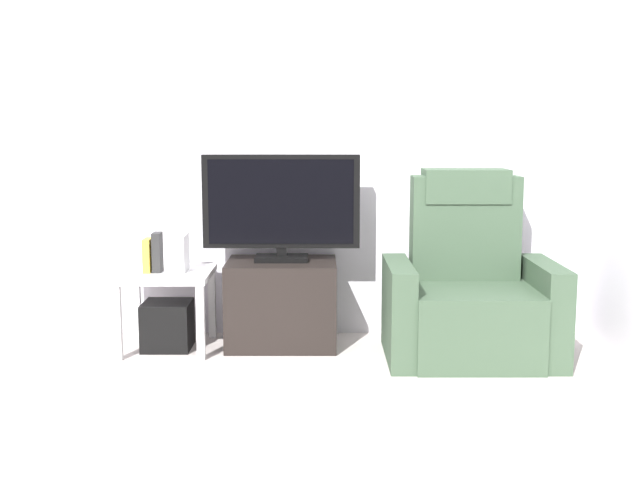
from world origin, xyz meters
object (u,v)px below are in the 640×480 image
at_px(television, 278,205).
at_px(subwoofer_box, 165,325).
at_px(game_console, 178,253).
at_px(book_middle, 155,252).
at_px(side_table, 163,284).
at_px(recliner_armchair, 467,292).
at_px(book_leftmost, 145,255).
at_px(tv_stand, 279,303).

xyz_separation_m(television, subwoofer_box, (-0.69, -0.09, -0.72)).
xyz_separation_m(subwoofer_box, game_console, (0.09, 0.01, 0.44)).
height_order(book_middle, game_console, book_middle).
bearing_deg(side_table, recliner_armchair, -4.22).
distance_m(recliner_armchair, side_table, 1.80).
distance_m(side_table, subwoofer_box, 0.26).
bearing_deg(subwoofer_box, book_leftmost, -168.69).
bearing_deg(tv_stand, side_table, -173.81).
distance_m(recliner_armchair, book_leftmost, 1.91).
bearing_deg(recliner_armchair, book_middle, -176.88).
xyz_separation_m(recliner_armchair, book_middle, (-1.84, 0.11, 0.22)).
height_order(side_table, subwoofer_box, side_table).
height_order(recliner_armchair, book_leftmost, recliner_armchair).
height_order(recliner_armchair, game_console, recliner_armchair).
distance_m(recliner_armchair, book_middle, 1.85).
distance_m(subwoofer_box, book_leftmost, 0.44).
distance_m(subwoofer_box, book_middle, 0.45).
relative_size(subwoofer_box, game_console, 1.29).
distance_m(television, book_middle, 0.79).
distance_m(tv_stand, side_table, 0.71).
bearing_deg(book_leftmost, book_middle, 0.00).
bearing_deg(side_table, book_middle, -155.34).
bearing_deg(game_console, tv_stand, 6.16).
relative_size(television, book_middle, 4.01).
bearing_deg(book_middle, game_console, 12.66).
xyz_separation_m(television, book_leftmost, (-0.79, -0.11, -0.29)).
height_order(television, game_console, television).
bearing_deg(book_middle, tv_stand, 7.37).
height_order(television, recliner_armchair, television).
distance_m(tv_stand, television, 0.60).
xyz_separation_m(tv_stand, television, (0.00, 0.02, 0.60)).
bearing_deg(television, book_leftmost, -171.78).
xyz_separation_m(recliner_armchair, side_table, (-1.79, 0.13, 0.03)).
xyz_separation_m(book_leftmost, game_console, (0.19, 0.03, 0.01)).
bearing_deg(game_console, book_middle, -167.34).
height_order(tv_stand, side_table, tv_stand).
bearing_deg(game_console, book_leftmost, -171.03).
bearing_deg(subwoofer_box, tv_stand, 6.19).
bearing_deg(book_middle, subwoofer_box, 24.66).
bearing_deg(book_leftmost, side_table, 11.31).
bearing_deg(television, side_table, -172.23).
bearing_deg(book_leftmost, subwoofer_box, 11.31).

